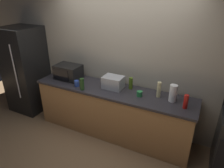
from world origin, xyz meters
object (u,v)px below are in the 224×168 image
object	(u,v)px
bottle_hot_sauce	(186,102)
refrigerator	(26,70)
microwave	(68,72)
bottle_olive_oil	(131,83)
bottle_wine	(82,84)
bottle_hand_soap	(159,90)
mug_green	(139,94)
toaster_oven	(113,82)
mug_blue	(77,83)
paper_towel_roll	(173,93)

from	to	relation	value
bottle_hot_sauce	refrigerator	bearing A→B (deg)	178.72
microwave	bottle_olive_oil	distance (m)	1.24
bottle_wine	bottle_hand_soap	distance (m)	1.27
microwave	bottle_olive_oil	size ratio (longest dim) A/B	2.35
microwave	bottle_wine	bearing A→B (deg)	-29.48
bottle_olive_oil	mug_green	xyz separation A→B (m)	(0.23, -0.19, -0.06)
bottle_hand_soap	microwave	bearing A→B (deg)	-178.66
microwave	bottle_hot_sauce	bearing A→B (deg)	-3.19
refrigerator	bottle_hand_soap	world-z (taller)	refrigerator
refrigerator	bottle_hand_soap	size ratio (longest dim) A/B	7.10
toaster_oven	mug_blue	distance (m)	0.65
refrigerator	bottle_olive_oil	xyz separation A→B (m)	(2.33, 0.16, 0.10)
refrigerator	mug_green	bearing A→B (deg)	-0.51
microwave	bottle_hand_soap	xyz separation A→B (m)	(1.73, 0.04, -0.01)
bottle_hand_soap	bottle_olive_oil	bearing A→B (deg)	171.42
refrigerator	toaster_oven	world-z (taller)	refrigerator
bottle_wine	toaster_oven	bearing A→B (deg)	34.01
mug_blue	microwave	bearing A→B (deg)	147.93
bottle_olive_oil	bottle_hot_sauce	xyz separation A→B (m)	(0.94, -0.24, 0.00)
bottle_hot_sauce	mug_blue	size ratio (longest dim) A/B	1.96
bottle_hot_sauce	bottle_wine	bearing A→B (deg)	-174.33
paper_towel_roll	mug_blue	world-z (taller)	paper_towel_roll
refrigerator	paper_towel_roll	world-z (taller)	refrigerator
bottle_wine	mug_green	size ratio (longest dim) A/B	2.25
mug_green	paper_towel_roll	bearing A→B (deg)	8.26
bottle_olive_oil	bottle_hand_soap	size ratio (longest dim) A/B	0.81
paper_towel_roll	mug_blue	xyz separation A→B (m)	(-1.62, -0.22, -0.08)
bottle_wine	mug_green	distance (m)	0.98
bottle_hot_sauce	bottle_hand_soap	xyz separation A→B (m)	(-0.43, 0.16, 0.02)
bottle_hot_sauce	bottle_hand_soap	distance (m)	0.46
paper_towel_roll	bottle_olive_oil	bearing A→B (deg)	171.11
microwave	bottle_hot_sauce	world-z (taller)	microwave
microwave	paper_towel_roll	size ratio (longest dim) A/B	1.78
bottle_hand_soap	mug_green	xyz separation A→B (m)	(-0.28, -0.11, -0.08)
paper_towel_roll	mug_green	xyz separation A→B (m)	(-0.50, -0.07, -0.09)
bottle_hot_sauce	paper_towel_roll	bearing A→B (deg)	149.13
microwave	bottle_wine	distance (m)	0.58
paper_towel_roll	bottle_olive_oil	world-z (taller)	paper_towel_roll
bottle_hot_sauce	bottle_olive_oil	bearing A→B (deg)	165.77
paper_towel_roll	bottle_hot_sauce	world-z (taller)	paper_towel_roll
refrigerator	bottle_wine	world-z (taller)	refrigerator
toaster_oven	mug_green	distance (m)	0.52
mug_blue	bottle_wine	bearing A→B (deg)	-23.68
paper_towel_roll	bottle_hand_soap	world-z (taller)	paper_towel_roll
paper_towel_roll	mug_green	bearing A→B (deg)	-171.74
refrigerator	bottle_hot_sauce	world-z (taller)	refrigerator
bottle_wine	mug_blue	size ratio (longest dim) A/B	1.91
bottle_hand_soap	bottle_wine	bearing A→B (deg)	-165.12
bottle_olive_oil	bottle_hot_sauce	size ratio (longest dim) A/B	0.97
bottle_olive_oil	paper_towel_roll	bearing A→B (deg)	-8.89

